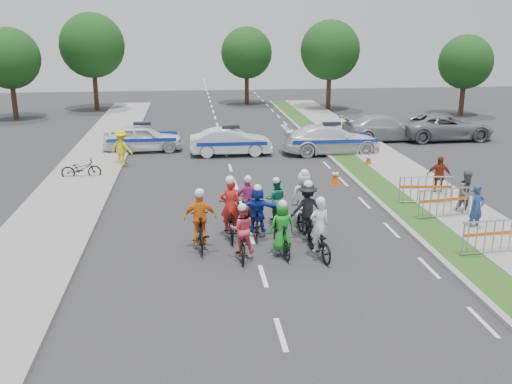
{
  "coord_description": "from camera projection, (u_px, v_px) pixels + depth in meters",
  "views": [
    {
      "loc": [
        -1.8,
        -13.79,
        6.43
      ],
      "look_at": [
        0.3,
        4.18,
        1.1
      ],
      "focal_mm": 40.0,
      "sensor_mm": 36.0,
      "label": 1
    }
  ],
  "objects": [
    {
      "name": "rider_4",
      "position": [
        307.0,
        216.0,
        17.59
      ],
      "size": [
        1.13,
        1.94,
        1.92
      ],
      "rotation": [
        0.0,
        0.0,
        3.26
      ],
      "color": "black",
      "rests_on": "ground"
    },
    {
      "name": "rider_8",
      "position": [
        276.0,
        207.0,
        18.91
      ],
      "size": [
        0.79,
        1.69,
        1.66
      ],
      "rotation": [
        0.0,
        0.0,
        3.0
      ],
      "color": "black",
      "rests_on": "ground"
    },
    {
      "name": "rider_9",
      "position": [
        248.0,
        206.0,
        18.88
      ],
      "size": [
        0.9,
        1.68,
        1.72
      ],
      "rotation": [
        0.0,
        0.0,
        3.28
      ],
      "color": "black",
      "rests_on": "ground"
    },
    {
      "name": "tree_3",
      "position": [
        92.0,
        46.0,
        43.26
      ],
      "size": [
        4.9,
        4.9,
        7.35
      ],
      "color": "#382619",
      "rests_on": "ground"
    },
    {
      "name": "sidewalk_right",
      "position": [
        452.0,
        206.0,
        20.74
      ],
      "size": [
        2.4,
        60.0,
        0.13
      ],
      "primitive_type": "cube",
      "color": "gray",
      "rests_on": "ground"
    },
    {
      "name": "tree_2",
      "position": [
        466.0,
        62.0,
        40.84
      ],
      "size": [
        3.85,
        3.85,
        5.77
      ],
      "color": "#382619",
      "rests_on": "ground"
    },
    {
      "name": "tree_1",
      "position": [
        330.0,
        50.0,
        43.45
      ],
      "size": [
        4.55,
        4.55,
        6.82
      ],
      "color": "#382619",
      "rests_on": "ground"
    },
    {
      "name": "ground",
      "position": [
        263.0,
        276.0,
        15.15
      ],
      "size": [
        90.0,
        90.0,
        0.0
      ],
      "primitive_type": "plane",
      "color": "#28282B",
      "rests_on": "ground"
    },
    {
      "name": "rider_6",
      "position": [
        230.0,
        217.0,
        17.8
      ],
      "size": [
        0.72,
        1.98,
        2.01
      ],
      "rotation": [
        0.0,
        0.0,
        3.12
      ],
      "color": "black",
      "rests_on": "ground"
    },
    {
      "name": "tree_0",
      "position": [
        9.0,
        58.0,
        39.09
      ],
      "size": [
        4.2,
        4.2,
        6.3
      ],
      "color": "#382619",
      "rests_on": "ground"
    },
    {
      "name": "spectator_0",
      "position": [
        477.0,
        208.0,
        18.33
      ],
      "size": [
        0.64,
        0.52,
        1.53
      ],
      "primitive_type": "imported",
      "rotation": [
        0.0,
        0.0,
        0.31
      ],
      "color": "navy",
      "rests_on": "ground"
    },
    {
      "name": "barrier_1",
      "position": [
        444.0,
        204.0,
        19.35
      ],
      "size": [
        2.05,
        0.76,
        1.12
      ],
      "primitive_type": null,
      "rotation": [
        0.0,
        0.0,
        0.13
      ],
      "color": "#A5A8AD",
      "rests_on": "ground"
    },
    {
      "name": "civilian_sedan",
      "position": [
        384.0,
        128.0,
        32.71
      ],
      "size": [
        5.16,
        2.48,
        1.45
      ],
      "primitive_type": "imported",
      "rotation": [
        0.0,
        0.0,
        1.66
      ],
      "color": "#A3A3A8",
      "rests_on": "ground"
    },
    {
      "name": "police_car_0",
      "position": [
        143.0,
        138.0,
        29.9
      ],
      "size": [
        4.21,
        1.92,
        1.4
      ],
      "primitive_type": "imported",
      "rotation": [
        0.0,
        0.0,
        1.64
      ],
      "color": "white",
      "rests_on": "ground"
    },
    {
      "name": "tree_4",
      "position": [
        247.0,
        53.0,
        46.7
      ],
      "size": [
        4.2,
        4.2,
        6.3
      ],
      "color": "#382619",
      "rests_on": "ground"
    },
    {
      "name": "cone_0",
      "position": [
        335.0,
        176.0,
        23.8
      ],
      "size": [
        0.4,
        0.4,
        0.7
      ],
      "color": "#F24C0C",
      "rests_on": "ground"
    },
    {
      "name": "police_car_1",
      "position": [
        231.0,
        142.0,
        29.06
      ],
      "size": [
        4.15,
        1.45,
        1.37
      ],
      "primitive_type": "imported",
      "rotation": [
        0.0,
        0.0,
        1.57
      ],
      "color": "white",
      "rests_on": "ground"
    },
    {
      "name": "rider_7",
      "position": [
        303.0,
        204.0,
        18.76
      ],
      "size": [
        0.83,
        1.87,
        1.96
      ],
      "rotation": [
        0.0,
        0.0,
        3.17
      ],
      "color": "black",
      "rests_on": "ground"
    },
    {
      "name": "cone_1",
      "position": [
        369.0,
        159.0,
        26.78
      ],
      "size": [
        0.4,
        0.4,
        0.7
      ],
      "color": "#F24C0C",
      "rests_on": "ground"
    },
    {
      "name": "barrier_2",
      "position": [
        425.0,
        191.0,
        20.89
      ],
      "size": [
        2.04,
        0.73,
        1.12
      ],
      "primitive_type": null,
      "rotation": [
        0.0,
        0.0,
        -0.12
      ],
      "color": "#A5A8AD",
      "rests_on": "ground"
    },
    {
      "name": "rider_2",
      "position": [
        242.0,
        237.0,
        16.17
      ],
      "size": [
        0.72,
        1.66,
        1.66
      ],
      "rotation": [
        0.0,
        0.0,
        3.08
      ],
      "color": "black",
      "rests_on": "ground"
    },
    {
      "name": "rider_0",
      "position": [
        319.0,
        237.0,
        16.25
      ],
      "size": [
        0.88,
        1.87,
        1.83
      ],
      "rotation": [
        0.0,
        0.0,
        3.28
      ],
      "color": "black",
      "rests_on": "ground"
    },
    {
      "name": "marshal_hiviz",
      "position": [
        121.0,
        148.0,
        26.78
      ],
      "size": [
        1.27,
        1.04,
        1.71
      ],
      "primitive_type": "imported",
      "rotation": [
        0.0,
        0.0,
        2.71
      ],
      "color": "#D2E30B",
      "rests_on": "ground"
    },
    {
      "name": "rider_1",
      "position": [
        282.0,
        233.0,
        16.35
      ],
      "size": [
        0.77,
        1.66,
        1.7
      ],
      "rotation": [
        0.0,
        0.0,
        3.28
      ],
      "color": "black",
      "rests_on": "ground"
    },
    {
      "name": "rider_3",
      "position": [
        200.0,
        226.0,
        16.8
      ],
      "size": [
        0.96,
        1.82,
        1.9
      ],
      "rotation": [
        0.0,
        0.0,
        3.17
      ],
      "color": "black",
      "rests_on": "ground"
    },
    {
      "name": "sidewalk_left",
      "position": [
        53.0,
        221.0,
        19.18
      ],
      "size": [
        3.0,
        60.0,
        0.13
      ],
      "primitive_type": "cube",
      "color": "gray",
      "rests_on": "ground"
    },
    {
      "name": "spectator_1",
      "position": [
        467.0,
        193.0,
        19.77
      ],
      "size": [
        0.81,
        0.64,
        1.6
      ],
      "primitive_type": "imported",
      "rotation": [
        0.0,
        0.0,
        0.05
      ],
      "color": "#515256",
      "rests_on": "ground"
    },
    {
      "name": "parked_bike",
      "position": [
        81.0,
        169.0,
        24.59
      ],
      "size": [
        1.71,
        0.68,
        0.88
      ],
      "primitive_type": "imported",
      "rotation": [
        0.0,
        0.0,
        1.63
      ],
      "color": "black",
      "rests_on": "ground"
    },
    {
      "name": "barrier_0",
      "position": [
        493.0,
        239.0,
        16.26
      ],
      "size": [
        2.03,
        0.65,
        1.12
      ],
      "primitive_type": null,
      "rotation": [
        0.0,
        0.0,
        0.08
      ],
      "color": "#A5A8AD",
      "rests_on": "ground"
    },
    {
      "name": "spectator_2",
      "position": [
        439.0,
        176.0,
        22.1
      ],
      "size": [
        0.99,
        0.62,
        1.58
      ],
      "primitive_type": "imported",
      "rotation": [
        0.0,
        0.0,
        -0.28
      ],
      "color": "maroon",
      "rests_on": "ground"
    },
    {
      "name": "curb_right",
      "position": [
        386.0,
        209.0,
        20.47
      ],
      "size": [
        0.2,
        60.0,
        0.12
      ],
      "primitive_type": "cube",
      "color": "gray",
      "rests_on": "ground"
    },
    {
      "name": "police_car_2",
      "position": [
        331.0,
        139.0,
        29.35
      ],
      "size": [
        5.11,
        2.14,
        1.47
      ],
      "primitive_type": "imported",
      "rotation": [
        0.0,
        0.0,
        1.59
      ],
      "color": "white",
      "rests_on": "ground"
    },
    {
      "name": "grass_strip",
      "position": [
        405.0,
        208.0,
        20.54
      ],
      "size": [
        1.2,
        60.0,
        0.11
      ],
      "primitive_type": "cube",
      "color": "#234416",
      "rests_on": "ground"
    },
    {
      "name": "rider_5",
      "position": [
        257.0,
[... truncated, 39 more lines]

